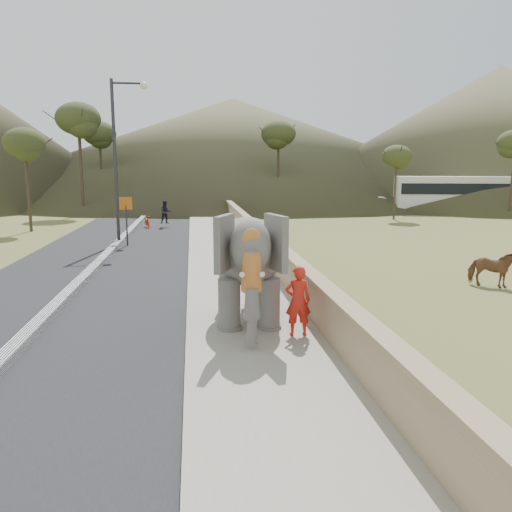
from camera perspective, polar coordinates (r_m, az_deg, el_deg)
The scene contains 15 objects.
ground at distance 7.83m, azimuth 3.35°, elevation -18.92°, with size 160.00×160.00×0.00m, color olive.
road at distance 17.55m, azimuth -19.30°, elevation -2.97°, with size 7.00×120.00×0.03m, color black.
median at distance 17.53m, azimuth -19.32°, elevation -2.67°, with size 0.35×120.00×0.22m, color black.
walkway at distance 17.19m, azimuth -2.78°, elevation -2.47°, with size 3.00×120.00×0.15m, color #9E9687.
parapet at distance 17.29m, azimuth 2.66°, elevation -0.78°, with size 0.30×120.00×1.10m, color tan.
lamppost at distance 25.77m, azimuth -15.18°, elevation 12.09°, with size 1.76×0.36×8.00m.
signboard at distance 25.14m, azimuth -14.62°, elevation 4.80°, with size 0.60×0.08×2.40m.
cow at distance 17.68m, azimuth 25.31°, elevation -1.35°, with size 0.65×1.42×1.20m, color brown.
distant_car at distance 45.53m, azimuth 13.99°, elevation 5.86°, with size 1.70×4.23×1.44m, color silver.
bus_white at distance 46.03m, azimuth 22.49°, elevation 6.47°, with size 2.50×11.00×3.10m, color silver.
hill_right at distance 69.70m, azimuth 25.75°, elevation 12.51°, with size 56.00×56.00×16.00m, color brown.
hill_far at distance 77.06m, azimuth -2.64°, elevation 12.39°, with size 80.00×80.00×14.00m, color brown.
elephant_and_man at distance 12.02m, azimuth -0.86°, elevation -1.18°, with size 2.27×3.74×2.62m.
motorcyclist at distance 32.71m, azimuth -11.41°, elevation 4.37°, with size 2.05×1.70×1.75m.
trees at distance 36.17m, azimuth -4.93°, elevation 10.17°, with size 47.73×43.41×9.18m.
Camera 1 is at (-1.30, -6.73, 3.79)m, focal length 35.00 mm.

